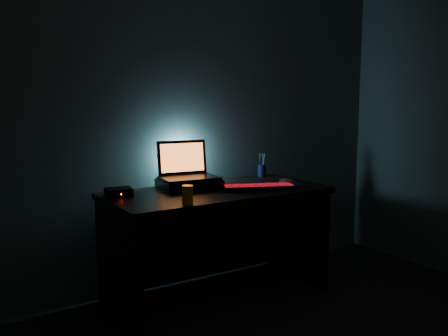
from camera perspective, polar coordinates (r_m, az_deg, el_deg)
name	(u,v)px	position (r m, az deg, el deg)	size (l,w,h in m)	color
room	(435,129)	(2.11, 23.01, 4.10)	(3.50, 4.00, 2.50)	black
desk	(213,225)	(3.46, -1.23, -6.58)	(1.50, 0.70, 0.75)	black
riser	(189,184)	(3.44, -4.01, -1.79)	(0.40, 0.30, 0.06)	black
laptop	(186,170)	(3.47, -4.34, -0.20)	(0.41, 0.32, 0.26)	black
keyboard	(258,187)	(3.40, 3.96, -2.17)	(0.51, 0.33, 0.03)	black
mousepad	(286,184)	(3.62, 7.12, -1.78)	(0.22, 0.20, 0.00)	navy
mouse	(286,181)	(3.62, 7.13, -1.52)	(0.06, 0.10, 0.03)	#97969B
pen_cup	(262,171)	(3.93, 4.34, -0.30)	(0.06, 0.06, 0.09)	black
juice_glass	(188,195)	(2.93, -4.19, -3.06)	(0.06, 0.06, 0.11)	gold
router	(119,192)	(3.21, -11.95, -2.74)	(0.17, 0.14, 0.05)	black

